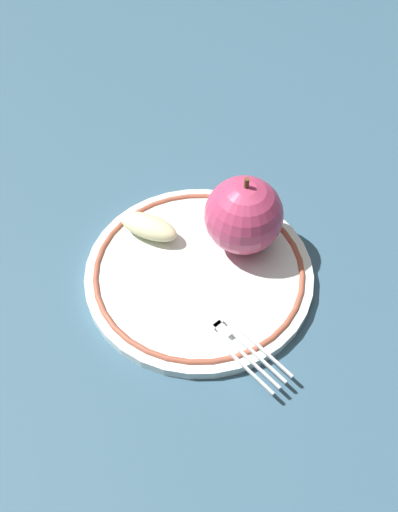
# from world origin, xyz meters

# --- Properties ---
(ground_plane) EXTENTS (2.00, 2.00, 0.00)m
(ground_plane) POSITION_xyz_m (0.00, 0.00, 0.00)
(ground_plane) COLOR #34566B
(plate) EXTENTS (0.23, 0.23, 0.01)m
(plate) POSITION_xyz_m (0.01, 0.01, 0.01)
(plate) COLOR white
(plate) RESTS_ON ground_plane
(apple_red_whole) EXTENTS (0.08, 0.08, 0.09)m
(apple_red_whole) POSITION_xyz_m (0.07, -0.01, 0.05)
(apple_red_whole) COLOR #BB3B61
(apple_red_whole) RESTS_ON plate
(apple_slice_front) EXTENTS (0.04, 0.07, 0.02)m
(apple_slice_front) POSITION_xyz_m (0.01, 0.08, 0.02)
(apple_slice_front) COLOR beige
(apple_slice_front) RESTS_ON plate
(fork) EXTENTS (0.05, 0.19, 0.00)m
(fork) POSITION_xyz_m (-0.03, -0.03, 0.02)
(fork) COLOR silver
(fork) RESTS_ON plate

